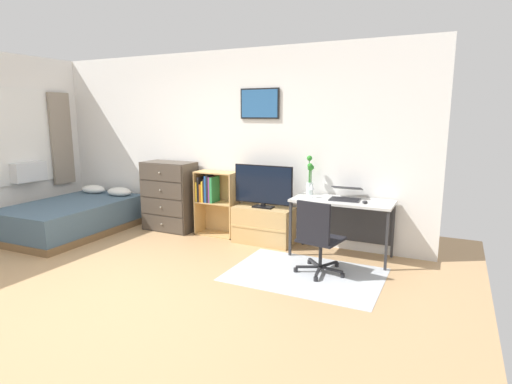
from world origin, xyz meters
name	(u,v)px	position (x,y,z in m)	size (l,w,h in m)	color
ground_plane	(105,290)	(0.00, 0.00, 0.00)	(7.20, 7.20, 0.00)	tan
wall_back_with_posters	(223,144)	(0.00, 2.43, 1.35)	(6.12, 0.09, 2.70)	white
area_rug	(305,274)	(1.73, 1.31, 0.00)	(1.70, 1.20, 0.01)	#B2B7BC
bed	(73,217)	(-2.06, 1.38, 0.24)	(1.35, 2.03, 0.60)	brown
dresser	(170,196)	(-0.81, 2.15, 0.54)	(0.81, 0.46, 1.07)	#4C4238
bookshelf	(214,198)	(-0.04, 2.22, 0.57)	(0.63, 0.30, 0.96)	tan
tv_stand	(264,225)	(0.81, 2.17, 0.26)	(0.84, 0.41, 0.52)	tan
television	(263,187)	(0.81, 2.15, 0.81)	(0.86, 0.16, 0.59)	black
desk	(344,209)	(1.93, 2.17, 0.60)	(1.25, 0.56, 0.74)	silver
office_chair	(317,236)	(1.84, 1.36, 0.46)	(0.58, 0.57, 0.86)	#232326
laptop	(346,194)	(1.95, 2.16, 0.80)	(0.39, 0.42, 0.16)	#333338
computer_mouse	(365,202)	(2.22, 2.01, 0.76)	(0.06, 0.10, 0.03)	#262628
bamboo_vase	(310,176)	(1.44, 2.26, 0.98)	(0.10, 0.09, 0.52)	silver
wine_glass	(312,187)	(1.53, 2.05, 0.87)	(0.07, 0.07, 0.18)	silver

